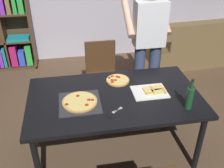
{
  "coord_description": "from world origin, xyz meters",
  "views": [
    {
      "loc": [
        -0.41,
        -2.16,
        2.26
      ],
      "look_at": [
        0.0,
        0.15,
        0.8
      ],
      "focal_mm": 41.75,
      "sensor_mm": 36.0,
      "label": 1
    }
  ],
  "objects_px": {
    "couch": "(196,46)",
    "kitchen_scissors": "(112,113)",
    "second_pizza_plain": "(118,80)",
    "chair_far_side": "(102,70)",
    "pepperoni_pizza_on_tray": "(80,102)",
    "wine_bottle": "(190,98)",
    "person_serving_pizza": "(148,41)",
    "dining_table": "(115,101)"
  },
  "relations": [
    {
      "from": "wine_bottle",
      "to": "second_pizza_plain",
      "type": "distance_m",
      "value": 0.83
    },
    {
      "from": "chair_far_side",
      "to": "pepperoni_pizza_on_tray",
      "type": "distance_m",
      "value": 1.15
    },
    {
      "from": "chair_far_side",
      "to": "person_serving_pizza",
      "type": "relative_size",
      "value": 0.51
    },
    {
      "from": "chair_far_side",
      "to": "second_pizza_plain",
      "type": "height_order",
      "value": "chair_far_side"
    },
    {
      "from": "pepperoni_pizza_on_tray",
      "to": "kitchen_scissors",
      "type": "distance_m",
      "value": 0.35
    },
    {
      "from": "dining_table",
      "to": "person_serving_pizza",
      "type": "bearing_deg",
      "value": 53.42
    },
    {
      "from": "person_serving_pizza",
      "to": "second_pizza_plain",
      "type": "bearing_deg",
      "value": -134.79
    },
    {
      "from": "couch",
      "to": "wine_bottle",
      "type": "relative_size",
      "value": 5.55
    },
    {
      "from": "chair_far_side",
      "to": "wine_bottle",
      "type": "xyz_separation_m",
      "value": [
        0.65,
        -1.31,
        0.36
      ]
    },
    {
      "from": "wine_bottle",
      "to": "kitchen_scissors",
      "type": "distance_m",
      "value": 0.74
    },
    {
      "from": "wine_bottle",
      "to": "kitchen_scissors",
      "type": "height_order",
      "value": "wine_bottle"
    },
    {
      "from": "dining_table",
      "to": "pepperoni_pizza_on_tray",
      "type": "height_order",
      "value": "pepperoni_pizza_on_tray"
    },
    {
      "from": "couch",
      "to": "kitchen_scissors",
      "type": "height_order",
      "value": "couch"
    },
    {
      "from": "wine_bottle",
      "to": "pepperoni_pizza_on_tray",
      "type": "bearing_deg",
      "value": 166.04
    },
    {
      "from": "pepperoni_pizza_on_tray",
      "to": "wine_bottle",
      "type": "relative_size",
      "value": 1.28
    },
    {
      "from": "kitchen_scissors",
      "to": "wine_bottle",
      "type": "bearing_deg",
      "value": -2.72
    },
    {
      "from": "couch",
      "to": "pepperoni_pizza_on_tray",
      "type": "height_order",
      "value": "couch"
    },
    {
      "from": "chair_far_side",
      "to": "person_serving_pizza",
      "type": "bearing_deg",
      "value": -21.13
    },
    {
      "from": "pepperoni_pizza_on_tray",
      "to": "wine_bottle",
      "type": "bearing_deg",
      "value": -13.96
    },
    {
      "from": "pepperoni_pizza_on_tray",
      "to": "second_pizza_plain",
      "type": "height_order",
      "value": "pepperoni_pizza_on_tray"
    },
    {
      "from": "kitchen_scissors",
      "to": "second_pizza_plain",
      "type": "height_order",
      "value": "second_pizza_plain"
    },
    {
      "from": "person_serving_pizza",
      "to": "wine_bottle",
      "type": "bearing_deg",
      "value": -85.64
    },
    {
      "from": "person_serving_pizza",
      "to": "pepperoni_pizza_on_tray",
      "type": "height_order",
      "value": "person_serving_pizza"
    },
    {
      "from": "chair_far_side",
      "to": "kitchen_scissors",
      "type": "relative_size",
      "value": 4.75
    },
    {
      "from": "second_pizza_plain",
      "to": "chair_far_side",
      "type": "bearing_deg",
      "value": 97.03
    },
    {
      "from": "person_serving_pizza",
      "to": "couch",
      "type": "bearing_deg",
      "value": 42.41
    },
    {
      "from": "chair_far_side",
      "to": "pepperoni_pizza_on_tray",
      "type": "bearing_deg",
      "value": -108.75
    },
    {
      "from": "couch",
      "to": "second_pizza_plain",
      "type": "height_order",
      "value": "couch"
    },
    {
      "from": "chair_far_side",
      "to": "kitchen_scissors",
      "type": "xyz_separation_m",
      "value": [
        -0.08,
        -1.28,
        0.24
      ]
    },
    {
      "from": "chair_far_side",
      "to": "dining_table",
      "type": "bearing_deg",
      "value": -90.0
    },
    {
      "from": "kitchen_scissors",
      "to": "dining_table",
      "type": "bearing_deg",
      "value": 74.59
    },
    {
      "from": "person_serving_pizza",
      "to": "wine_bottle",
      "type": "relative_size",
      "value": 5.54
    },
    {
      "from": "person_serving_pizza",
      "to": "second_pizza_plain",
      "type": "distance_m",
      "value": 0.72
    },
    {
      "from": "second_pizza_plain",
      "to": "dining_table",
      "type": "bearing_deg",
      "value": -107.19
    },
    {
      "from": "dining_table",
      "to": "kitchen_scissors",
      "type": "relative_size",
      "value": 9.3
    },
    {
      "from": "pepperoni_pizza_on_tray",
      "to": "dining_table",
      "type": "bearing_deg",
      "value": 11.06
    },
    {
      "from": "chair_far_side",
      "to": "couch",
      "type": "relative_size",
      "value": 0.51
    },
    {
      "from": "pepperoni_pizza_on_tray",
      "to": "second_pizza_plain",
      "type": "bearing_deg",
      "value": 38.24
    },
    {
      "from": "second_pizza_plain",
      "to": "person_serving_pizza",
      "type": "bearing_deg",
      "value": 45.21
    },
    {
      "from": "pepperoni_pizza_on_tray",
      "to": "kitchen_scissors",
      "type": "bearing_deg",
      "value": -37.75
    },
    {
      "from": "kitchen_scissors",
      "to": "second_pizza_plain",
      "type": "relative_size",
      "value": 0.73
    },
    {
      "from": "couch",
      "to": "person_serving_pizza",
      "type": "xyz_separation_m",
      "value": [
        -1.33,
        -1.22,
        0.7
      ]
    }
  ]
}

